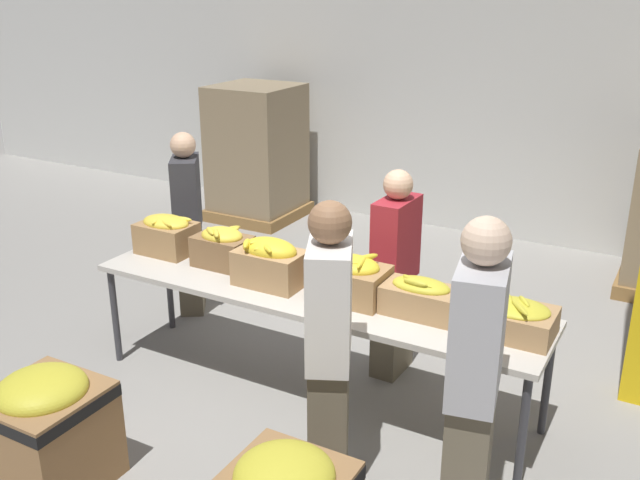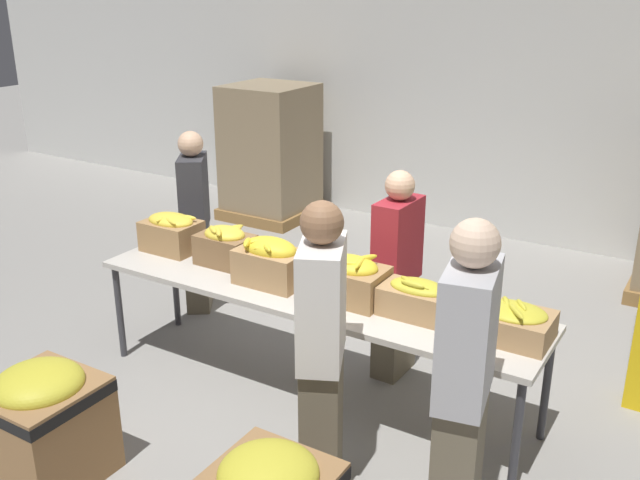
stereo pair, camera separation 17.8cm
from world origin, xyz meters
TOP-DOWN VIEW (x-y plane):
  - ground_plane at (0.00, 0.00)m, footprint 30.00×30.00m
  - wall_back at (0.00, 3.85)m, footprint 16.00×0.08m
  - sorting_table at (0.00, 0.00)m, footprint 3.14×0.73m
  - banana_box_0 at (-1.29, 0.09)m, footprint 0.42×0.30m
  - banana_box_1 at (-0.77, 0.07)m, footprint 0.40×0.33m
  - banana_box_2 at (-0.30, -0.04)m, footprint 0.46×0.30m
  - banana_box_3 at (0.29, 0.01)m, footprint 0.46×0.32m
  - banana_box_4 at (0.75, 0.02)m, footprint 0.46×0.26m
  - banana_box_5 at (1.34, 0.03)m, footprint 0.44×0.34m
  - volunteer_0 at (0.36, 0.56)m, footprint 0.22×0.42m
  - volunteer_1 at (0.54, -0.76)m, footprint 0.40×0.50m
  - volunteer_2 at (-1.59, 0.68)m, footprint 0.41×0.46m
  - volunteer_3 at (1.33, -0.74)m, footprint 0.31×0.50m
  - donation_bin_0 at (-0.82, -1.54)m, footprint 0.59×0.59m
  - pallet_stack_1 at (-2.52, 3.12)m, footprint 0.99×0.99m

SIDE VIEW (x-z plane):
  - ground_plane at x=0.00m, z-range 0.00..0.00m
  - donation_bin_0 at x=-0.82m, z-range 0.02..0.74m
  - sorting_table at x=0.00m, z-range 0.34..1.13m
  - volunteer_0 at x=0.36m, z-range 0.00..1.52m
  - volunteer_2 at x=-1.59m, z-range 0.00..1.56m
  - pallet_stack_1 at x=-2.52m, z-range -0.01..1.57m
  - volunteer_1 at x=0.54m, z-range -0.01..1.68m
  - volunteer_3 at x=1.33m, z-range -0.01..1.72m
  - banana_box_5 at x=1.34m, z-range 0.77..1.01m
  - banana_box_4 at x=0.75m, z-range 0.77..1.03m
  - banana_box_1 at x=-0.77m, z-range 0.78..1.08m
  - banana_box_0 at x=-1.29m, z-range 0.79..1.08m
  - banana_box_3 at x=0.29m, z-range 0.78..1.09m
  - banana_box_2 at x=-0.30m, z-range 0.78..1.11m
  - wall_back at x=0.00m, z-range 0.00..4.00m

